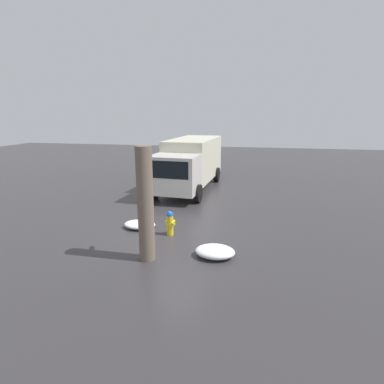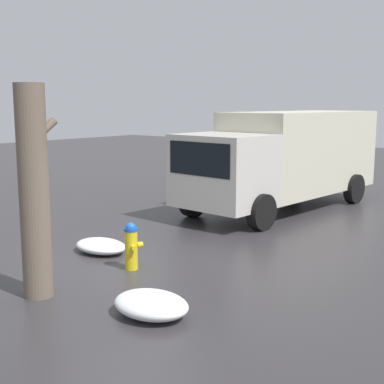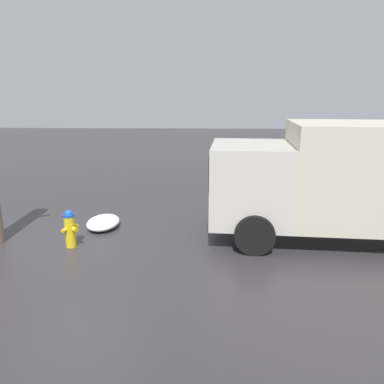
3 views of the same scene
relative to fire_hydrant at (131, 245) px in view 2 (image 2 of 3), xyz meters
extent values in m
plane|color=#333033|center=(0.00, 0.00, -0.46)|extent=(60.00, 60.00, 0.00)
cylinder|color=yellow|center=(0.00, 0.00, -0.09)|extent=(0.24, 0.24, 0.73)
cylinder|color=blue|center=(0.00, 0.00, 0.30)|extent=(0.25, 0.25, 0.06)
sphere|color=blue|center=(0.00, 0.00, 0.33)|extent=(0.20, 0.20, 0.20)
cylinder|color=yellow|center=(0.14, -0.08, -0.01)|extent=(0.14, 0.15, 0.11)
cylinder|color=yellow|center=(0.08, 0.15, -0.01)|extent=(0.13, 0.13, 0.09)
cylinder|color=yellow|center=(-0.08, -0.15, -0.01)|extent=(0.13, 0.13, 0.09)
cylinder|color=#6B5B4C|center=(-1.93, 0.18, 1.23)|extent=(0.47, 0.47, 3.38)
cylinder|color=#6B5B4C|center=(-1.72, 0.18, 2.18)|extent=(0.53, 0.13, 0.43)
cube|color=beige|center=(4.19, 0.89, 0.91)|extent=(2.02, 2.42, 1.84)
cube|color=black|center=(3.26, 0.96, 1.28)|extent=(0.17, 1.92, 0.81)
cube|color=beige|center=(7.80, 0.62, 1.17)|extent=(5.54, 2.68, 2.36)
cylinder|color=black|center=(4.20, -0.26, -0.01)|extent=(0.92, 0.35, 0.90)
cylinder|color=black|center=(4.37, 2.02, -0.01)|extent=(0.92, 0.35, 0.90)
cylinder|color=black|center=(9.06, -0.62, -0.01)|extent=(0.92, 0.35, 0.90)
cylinder|color=black|center=(9.23, 1.66, -0.01)|extent=(0.92, 0.35, 0.90)
ellipsoid|color=white|center=(-1.39, -1.79, -0.29)|extent=(0.92, 1.21, 0.34)
ellipsoid|color=white|center=(0.41, 1.31, -0.32)|extent=(0.84, 1.21, 0.28)
camera|label=1|loc=(-9.70, -2.72, 3.76)|focal=28.00mm
camera|label=2|loc=(-6.81, -6.90, 2.62)|focal=50.00mm
camera|label=3|loc=(3.09, -8.00, 3.01)|focal=35.00mm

